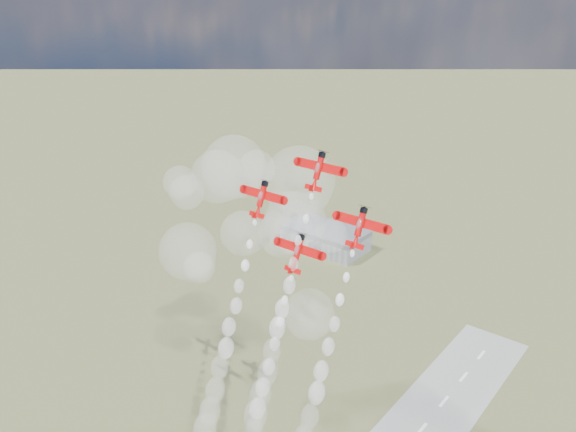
{
  "coord_description": "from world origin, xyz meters",
  "views": [
    {
      "loc": [
        71.09,
        -105.92,
        165.3
      ],
      "look_at": [
        -12.79,
        2.82,
        107.55
      ],
      "focal_mm": 38.0,
      "sensor_mm": 36.0,
      "label": 1
    }
  ],
  "objects_px": {
    "plane_right": "(360,226)",
    "plane_left": "(261,198)",
    "hangar": "(326,238)",
    "plane_slot": "(297,252)",
    "plane_lead": "(318,170)"
  },
  "relations": [
    {
      "from": "hangar",
      "to": "plane_left",
      "type": "distance_m",
      "value": 227.99
    },
    {
      "from": "plane_lead",
      "to": "plane_slot",
      "type": "height_order",
      "value": "plane_lead"
    },
    {
      "from": "hangar",
      "to": "plane_lead",
      "type": "height_order",
      "value": "plane_lead"
    },
    {
      "from": "plane_left",
      "to": "hangar",
      "type": "bearing_deg",
      "value": 119.14
    },
    {
      "from": "plane_left",
      "to": "plane_right",
      "type": "relative_size",
      "value": 1.0
    },
    {
      "from": "hangar",
      "to": "plane_lead",
      "type": "distance_m",
      "value": 235.85
    },
    {
      "from": "plane_right",
      "to": "plane_left",
      "type": "bearing_deg",
      "value": 180.0
    },
    {
      "from": "plane_left",
      "to": "plane_right",
      "type": "height_order",
      "value": "same"
    },
    {
      "from": "hangar",
      "to": "plane_left",
      "type": "xyz_separation_m",
      "value": [
        98.84,
        -177.29,
        103.82
      ]
    },
    {
      "from": "plane_right",
      "to": "plane_slot",
      "type": "height_order",
      "value": "plane_right"
    },
    {
      "from": "plane_right",
      "to": "plane_slot",
      "type": "distance_m",
      "value": 17.55
    },
    {
      "from": "hangar",
      "to": "plane_right",
      "type": "height_order",
      "value": "plane_right"
    },
    {
      "from": "plane_right",
      "to": "plane_slot",
      "type": "bearing_deg",
      "value": -164.44
    },
    {
      "from": "plane_left",
      "to": "plane_lead",
      "type": "bearing_deg",
      "value": 15.56
    },
    {
      "from": "plane_lead",
      "to": "plane_right",
      "type": "distance_m",
      "value": 17.55
    }
  ]
}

